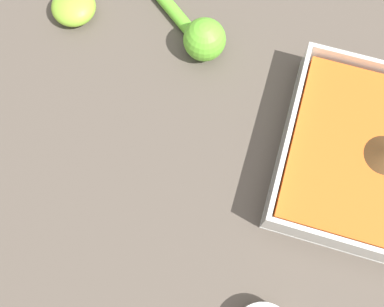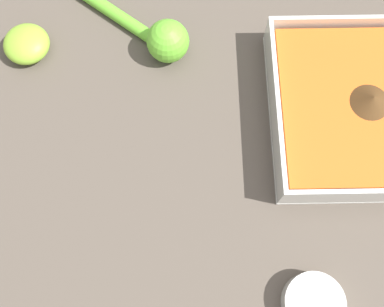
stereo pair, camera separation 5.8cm
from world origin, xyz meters
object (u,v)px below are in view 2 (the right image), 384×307
(square_dish, at_px, (364,108))
(lemon_half, at_px, (27,44))
(lemon_squeezer, at_px, (156,35))
(spice_bowl, at_px, (313,303))

(square_dish, height_order, lemon_half, square_dish)
(lemon_half, bearing_deg, lemon_squeezer, 91.99)
(square_dish, relative_size, lemon_half, 3.83)
(lemon_squeezer, height_order, lemon_half, lemon_squeezer)
(square_dish, relative_size, spice_bowl, 3.51)
(lemon_squeezer, bearing_deg, lemon_half, -140.21)
(square_dish, distance_m, lemon_half, 0.49)
(lemon_squeezer, xyz_separation_m, lemon_half, (0.01, -0.19, -0.01))
(spice_bowl, xyz_separation_m, lemon_squeezer, (-0.37, -0.19, 0.01))
(square_dish, xyz_separation_m, lemon_squeezer, (-0.12, -0.29, 0.01))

